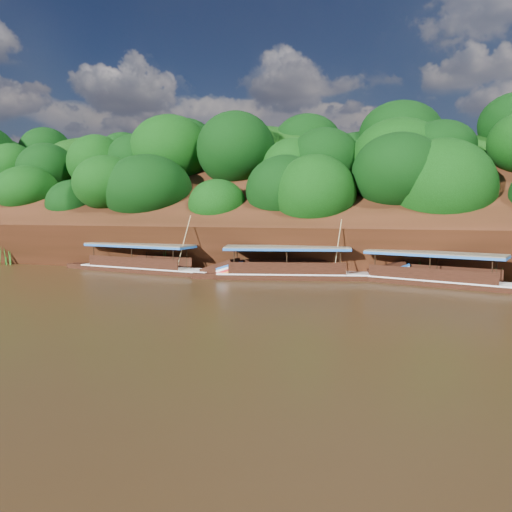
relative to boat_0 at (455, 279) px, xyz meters
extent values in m
plane|color=black|center=(-10.22, -7.10, -0.51)|extent=(160.00, 160.00, 0.00)
cube|color=black|center=(-10.22, 8.90, 2.99)|extent=(120.00, 16.12, 13.64)
cube|color=black|center=(-10.22, 18.90, -0.51)|extent=(120.00, 24.00, 12.00)
ellipsoid|color=#093A0D|center=(-40.22, 14.90, 8.49)|extent=(20.00, 10.00, 8.00)
ellipsoid|color=#093A0D|center=(-16.22, 7.90, 2.99)|extent=(18.00, 8.00, 6.40)
ellipsoid|color=#093A0D|center=(-10.22, 15.90, 8.69)|extent=(24.00, 11.00, 8.40)
cube|color=black|center=(-0.67, 0.21, -0.51)|extent=(11.70, 5.43, 0.82)
cube|color=silver|center=(-0.67, 0.21, -0.12)|extent=(11.72, 5.49, 0.09)
cube|color=brown|center=(-1.37, 0.43, 1.69)|extent=(9.38, 4.95, 0.11)
cube|color=#1A54A9|center=(-1.37, 0.43, 1.58)|extent=(9.38, 4.95, 0.16)
cube|color=black|center=(-10.91, 0.74, -0.51)|extent=(11.92, 4.54, 0.88)
cube|color=silver|center=(-10.91, 0.74, -0.09)|extent=(11.93, 4.60, 0.10)
cube|color=black|center=(-4.45, 2.11, 0.18)|extent=(3.05, 2.15, 1.65)
cube|color=#1A54A9|center=(-3.74, 2.26, 0.47)|extent=(1.76, 1.94, 0.60)
cube|color=red|center=(-3.74, 2.26, 0.14)|extent=(1.76, 1.94, 0.60)
cube|color=brown|center=(-11.62, 0.59, 1.85)|extent=(9.49, 4.32, 0.12)
cube|color=#1A54A9|center=(-11.62, 0.59, 1.73)|extent=(9.49, 4.32, 0.18)
cylinder|color=tan|center=(-7.92, 0.77, 1.95)|extent=(0.65, 0.76, 3.95)
cube|color=black|center=(-23.40, 1.00, -0.51)|extent=(12.50, 4.08, 0.84)
cube|color=silver|center=(-23.40, 1.00, -0.10)|extent=(12.51, 4.14, 0.09)
cube|color=black|center=(-16.56, -0.16, 0.15)|extent=(3.11, 2.00, 1.66)
cube|color=#1A54A9|center=(-15.80, -0.29, 0.43)|extent=(1.76, 1.83, 0.62)
cube|color=red|center=(-15.80, -0.29, 0.11)|extent=(1.76, 1.83, 0.62)
cube|color=brown|center=(-24.15, 1.13, 1.74)|extent=(9.91, 3.94, 0.11)
cube|color=#1A54A9|center=(-24.15, 1.13, 1.63)|extent=(9.91, 3.94, 0.17)
cylinder|color=tan|center=(-19.74, 0.19, 2.07)|extent=(1.17, 0.37, 4.19)
cone|color=#266D1B|center=(-38.63, 2.05, 0.46)|extent=(1.50, 1.50, 1.93)
cone|color=#266D1B|center=(-29.10, 2.58, 0.31)|extent=(1.50, 1.50, 1.63)
cone|color=#266D1B|center=(-22.71, 2.25, 0.54)|extent=(1.50, 1.50, 2.09)
cone|color=#266D1B|center=(-15.81, 2.55, 0.32)|extent=(1.50, 1.50, 1.65)
cone|color=#266D1B|center=(-9.14, 2.72, 0.47)|extent=(1.50, 1.50, 1.95)
cone|color=#266D1B|center=(-2.30, 2.34, 0.37)|extent=(1.50, 1.50, 1.76)
cone|color=#266D1B|center=(2.67, 2.54, 0.23)|extent=(1.50, 1.50, 1.48)
camera|label=1|loc=(-3.62, -35.32, 4.80)|focal=35.00mm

